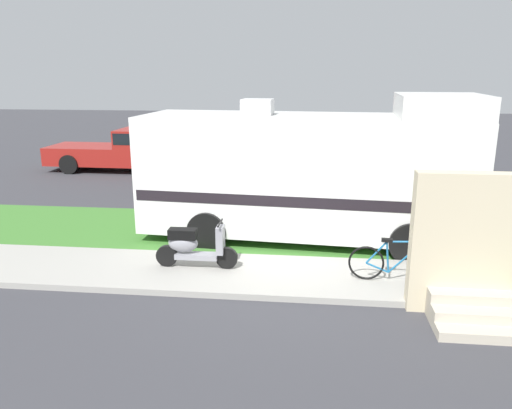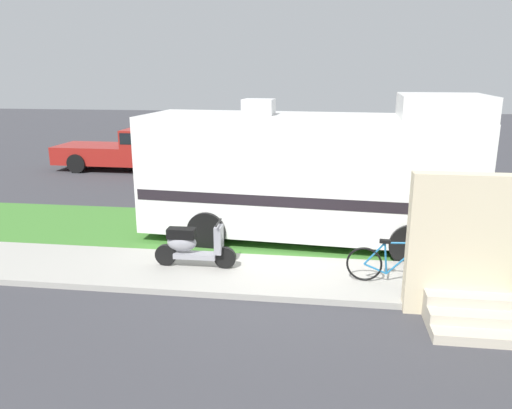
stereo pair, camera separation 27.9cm
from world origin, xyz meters
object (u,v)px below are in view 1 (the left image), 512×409
(pickup_truck_far, at_px, (130,148))
(bottle_green, at_px, (449,265))
(scooter, at_px, (193,246))
(motorhome_rv, at_px, (310,173))
(pickup_truck_near, at_px, (287,164))
(bicycle, at_px, (396,263))
(bottle_spare, at_px, (470,272))

(pickup_truck_far, height_order, bottle_green, pickup_truck_far)
(scooter, bearing_deg, motorhome_rv, 45.34)
(pickup_truck_near, relative_size, bottle_green, 19.35)
(scooter, bearing_deg, bottle_green, 4.22)
(bicycle, height_order, bottle_spare, bicycle)
(scooter, xyz_separation_m, bottle_green, (5.08, 0.37, -0.34))
(scooter, relative_size, bicycle, 0.95)
(pickup_truck_near, xyz_separation_m, pickup_truck_far, (-6.54, 2.90, -0.02))
(scooter, bearing_deg, pickup_truck_far, 116.29)
(scooter, height_order, pickup_truck_far, pickup_truck_far)
(pickup_truck_near, distance_m, bottle_spare, 8.20)
(bicycle, bearing_deg, scooter, 175.48)
(motorhome_rv, relative_size, bottle_green, 27.13)
(bottle_green, distance_m, bottle_spare, 0.44)
(scooter, xyz_separation_m, pickup_truck_far, (-5.02, 10.15, 0.35))
(scooter, distance_m, bottle_spare, 5.40)
(bottle_spare, bearing_deg, pickup_truck_far, 135.88)
(bottle_green, bearing_deg, pickup_truck_far, 135.92)
(scooter, xyz_separation_m, bottle_spare, (5.39, 0.06, -0.35))
(bicycle, bearing_deg, pickup_truck_near, 107.65)
(motorhome_rv, relative_size, pickup_truck_near, 1.40)
(motorhome_rv, height_order, scooter, motorhome_rv)
(scooter, relative_size, bottle_spare, 6.61)
(pickup_truck_near, relative_size, bottle_spare, 21.93)
(bicycle, xyz_separation_m, pickup_truck_far, (-8.95, 10.47, 0.43))
(bottle_green, relative_size, bottle_spare, 1.13)
(pickup_truck_near, bearing_deg, pickup_truck_far, 156.10)
(motorhome_rv, height_order, bottle_green, motorhome_rv)
(motorhome_rv, bearing_deg, pickup_truck_far, 132.95)
(motorhome_rv, height_order, bicycle, motorhome_rv)
(bicycle, height_order, pickup_truck_near, pickup_truck_near)
(pickup_truck_far, distance_m, bottle_spare, 14.52)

